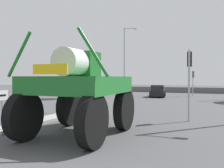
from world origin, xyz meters
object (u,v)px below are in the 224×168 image
at_px(sedan_ahead, 158,91).
at_px(traffic_signal_near_left, 63,70).
at_px(traffic_signal_near_right, 189,69).
at_px(traffic_signal_far_left, 193,77).
at_px(bare_tree_left, 78,60).
at_px(streetlight_far_left, 125,58).
at_px(lane_arrow_sign, 2,103).
at_px(oversize_sprayer, 79,90).

xyz_separation_m(sedan_ahead, traffic_signal_near_left, (-3.09, -16.64, 2.30)).
distance_m(traffic_signal_near_right, traffic_signal_far_left, 19.67).
height_order(traffic_signal_near_left, bare_tree_left, bare_tree_left).
distance_m(traffic_signal_near_right, bare_tree_left, 17.63).
relative_size(streetlight_far_left, bare_tree_left, 1.61).
bearing_deg(lane_arrow_sign, streetlight_far_left, 96.36).
distance_m(traffic_signal_near_left, bare_tree_left, 12.27).
xyz_separation_m(sedan_ahead, traffic_signal_near_right, (5.37, -16.64, 2.22)).
height_order(oversize_sprayer, streetlight_far_left, streetlight_far_left).
distance_m(traffic_signal_near_left, traffic_signal_far_left, 20.89).
xyz_separation_m(traffic_signal_near_left, traffic_signal_near_right, (8.46, 0.00, -0.08)).
bearing_deg(bare_tree_left, oversize_sprayer, -59.48).
relative_size(traffic_signal_near_left, streetlight_far_left, 0.45).
height_order(traffic_signal_near_left, traffic_signal_far_left, traffic_signal_near_left).
bearing_deg(sedan_ahead, lane_arrow_sign, 166.62).
bearing_deg(bare_tree_left, lane_arrow_sign, -70.00).
bearing_deg(lane_arrow_sign, bare_tree_left, 110.00).
bearing_deg(lane_arrow_sign, sedan_ahead, 84.98).
bearing_deg(traffic_signal_near_right, streetlight_far_left, 120.02).
bearing_deg(traffic_signal_near_left, oversize_sprayer, -50.49).
relative_size(oversize_sprayer, sedan_ahead, 1.24).
height_order(sedan_ahead, bare_tree_left, bare_tree_left).
relative_size(lane_arrow_sign, traffic_signal_near_right, 0.43).
distance_m(lane_arrow_sign, bare_tree_left, 18.70).
xyz_separation_m(traffic_signal_near_left, bare_tree_left, (-5.22, 11.00, 1.52)).
distance_m(lane_arrow_sign, traffic_signal_near_left, 6.61).
bearing_deg(bare_tree_left, traffic_signal_far_left, 34.87).
relative_size(lane_arrow_sign, traffic_signal_far_left, 0.51).
bearing_deg(traffic_signal_far_left, oversize_sprayer, -96.20).
relative_size(oversize_sprayer, bare_tree_left, 0.93).
xyz_separation_m(lane_arrow_sign, oversize_sprayer, (3.35, 0.94, 0.58)).
bearing_deg(sedan_ahead, traffic_signal_near_left, 161.10).
height_order(oversize_sprayer, traffic_signal_near_left, oversize_sprayer).
xyz_separation_m(traffic_signal_far_left, bare_tree_left, (-12.37, -8.62, 2.05)).
xyz_separation_m(lane_arrow_sign, bare_tree_left, (-6.30, 17.31, 3.18)).
height_order(traffic_signal_far_left, streetlight_far_left, streetlight_far_left).
bearing_deg(streetlight_far_left, oversize_sprayer, -75.23).
xyz_separation_m(oversize_sprayer, traffic_signal_far_left, (2.72, 24.99, 0.54)).
bearing_deg(traffic_signal_near_left, streetlight_far_left, 95.14).
bearing_deg(traffic_signal_near_left, traffic_signal_near_right, 0.01).
bearing_deg(traffic_signal_near_right, traffic_signal_far_left, 93.84).
bearing_deg(bare_tree_left, traffic_signal_near_left, -64.60).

